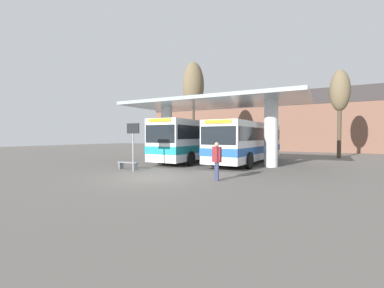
{
  "coord_description": "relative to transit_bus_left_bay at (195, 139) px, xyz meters",
  "views": [
    {
      "loc": [
        7.94,
        -10.42,
        2.09
      ],
      "look_at": [
        0.0,
        4.18,
        1.6
      ],
      "focal_mm": 24.0,
      "sensor_mm": 36.0,
      "label": 1
    }
  ],
  "objects": [
    {
      "name": "townhouse_backdrop",
      "position": [
        2.12,
        18.88,
        3.07
      ],
      "size": [
        40.0,
        0.58,
        8.44
      ],
      "color": "brown",
      "rests_on": "ground_plane"
    },
    {
      "name": "poplar_tree_behind_right",
      "position": [
        -4.2,
        7.45,
        6.1
      ],
      "size": [
        2.49,
        2.49,
        10.78
      ],
      "color": "#473A2B",
      "rests_on": "ground_plane"
    },
    {
      "name": "info_sign_platform",
      "position": [
        -0.21,
        -7.49,
        0.2
      ],
      "size": [
        0.9,
        0.09,
        2.86
      ],
      "color": "gray",
      "rests_on": "ground_plane"
    },
    {
      "name": "waiting_bench_near_pillar",
      "position": [
        -1.27,
        -6.76,
        -1.51
      ],
      "size": [
        1.53,
        0.44,
        0.46
      ],
      "color": "gray",
      "rests_on": "ground_plane"
    },
    {
      "name": "pedestrian_waiting",
      "position": [
        5.33,
        -7.96,
        -0.74
      ],
      "size": [
        0.58,
        0.5,
        1.81
      ],
      "rotation": [
        0.0,
        0.0,
        -0.66
      ],
      "color": "#333856",
      "rests_on": "ground_plane"
    },
    {
      "name": "poplar_tree_behind_left",
      "position": [
        10.74,
        9.52,
        4.47
      ],
      "size": [
        1.8,
        1.8,
        8.51
      ],
      "color": "#473A2B",
      "rests_on": "ground_plane"
    },
    {
      "name": "parked_car_street",
      "position": [
        -3.44,
        14.73,
        -0.81
      ],
      "size": [
        4.64,
        2.19,
        2.15
      ],
      "rotation": [
        0.0,
        0.0,
        -0.08
      ],
      "color": "silver",
      "rests_on": "ground_plane"
    },
    {
      "name": "transit_bus_left_bay",
      "position": [
        0.0,
        0.0,
        0.0
      ],
      "size": [
        2.83,
        10.41,
        3.31
      ],
      "rotation": [
        0.0,
        0.0,
        3.15
      ],
      "color": "white",
      "rests_on": "ground_plane"
    },
    {
      "name": "ground_plane",
      "position": [
        2.12,
        -8.69,
        -1.85
      ],
      "size": [
        100.0,
        100.0,
        0.0
      ],
      "primitive_type": "plane",
      "color": "#605B56"
    },
    {
      "name": "transit_bus_center_bay",
      "position": [
        4.33,
        0.55,
        -0.09
      ],
      "size": [
        3.07,
        11.1,
        3.12
      ],
      "rotation": [
        0.0,
        0.0,
        3.1
      ],
      "color": "silver",
      "rests_on": "ground_plane"
    },
    {
      "name": "station_canopy",
      "position": [
        2.12,
        -1.08,
        2.19
      ],
      "size": [
        13.61,
        6.4,
        4.81
      ],
      "color": "silver",
      "rests_on": "ground_plane"
    }
  ]
}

